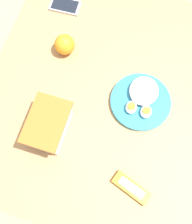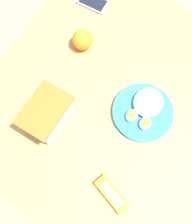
# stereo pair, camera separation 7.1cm
# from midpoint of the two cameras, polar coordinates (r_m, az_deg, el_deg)

# --- Properties ---
(ground_plane) EXTENTS (10.00, 10.00, 0.00)m
(ground_plane) POSITION_cam_midpoint_polar(r_m,az_deg,el_deg) (1.74, -0.30, -4.98)
(ground_plane) COLOR gray
(table) EXTENTS (1.05, 0.90, 0.74)m
(table) POSITION_cam_midpoint_polar(r_m,az_deg,el_deg) (1.13, -0.46, 2.02)
(table) COLOR #AD7F51
(table) RESTS_ON ground_plane
(food_container) EXTENTS (0.19, 0.13, 0.11)m
(food_container) POSITION_cam_midpoint_polar(r_m,az_deg,el_deg) (0.95, -12.28, -3.27)
(food_container) COLOR white
(food_container) RESTS_ON table
(orange_fruit) EXTENTS (0.08, 0.08, 0.08)m
(orange_fruit) POSITION_cam_midpoint_polar(r_m,az_deg,el_deg) (1.08, -8.77, 14.11)
(orange_fruit) COLOR orange
(orange_fruit) RESTS_ON table
(rice_plate) EXTENTS (0.23, 0.23, 0.05)m
(rice_plate) POSITION_cam_midpoint_polar(r_m,az_deg,el_deg) (1.00, 7.88, 2.61)
(rice_plate) COLOR teal
(rice_plate) RESTS_ON table
(candy_bar) EXTENTS (0.09, 0.14, 0.02)m
(candy_bar) POSITION_cam_midpoint_polar(r_m,az_deg,el_deg) (0.94, 5.51, -16.35)
(candy_bar) COLOR orange
(candy_bar) RESTS_ON table
(cell_phone) EXTENTS (0.08, 0.13, 0.01)m
(cell_phone) POSITION_cam_midpoint_polar(r_m,az_deg,el_deg) (1.24, -8.52, 21.77)
(cell_phone) COLOR #ADADB2
(cell_phone) RESTS_ON table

